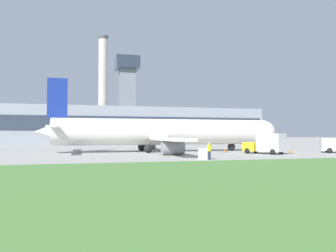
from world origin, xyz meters
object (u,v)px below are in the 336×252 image
Objects in this scene: airplane at (163,132)px; baggage_truck at (267,144)px; pushback_tug at (263,144)px; ground_crew_person at (209,151)px.

baggage_truck is (11.26, -8.43, -1.49)m from airplane.
pushback_tug is 2.08× the size of ground_crew_person.
pushback_tug is at bearing 60.68° from baggage_truck.
airplane reaches higher than baggage_truck.
pushback_tug is (17.50, 2.69, -1.80)m from airplane.
ground_crew_person is (0.74, -15.32, -1.86)m from airplane.
airplane is at bearing 143.18° from baggage_truck.
pushback_tug is 0.64× the size of baggage_truck.
ground_crew_person is (-10.52, -6.89, -0.38)m from baggage_truck.
ground_crew_person is at bearing -132.95° from pushback_tug.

